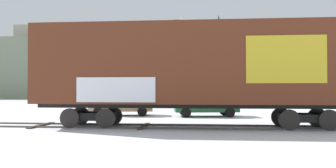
# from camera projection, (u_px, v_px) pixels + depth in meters

# --- Properties ---
(ground_plane) EXTENTS (260.00, 260.00, 0.00)m
(ground_plane) POSITION_uv_depth(u_px,v_px,m) (190.00, 127.00, 15.24)
(ground_plane) COLOR silver
(track) EXTENTS (60.02, 3.14, 0.08)m
(track) POSITION_uv_depth(u_px,v_px,m) (204.00, 127.00, 15.19)
(track) COLOR #4C4742
(track) RESTS_ON ground_plane
(freight_car) EXTENTS (15.10, 3.05, 5.06)m
(freight_car) POSITION_uv_depth(u_px,v_px,m) (195.00, 66.00, 15.27)
(freight_car) COLOR #5B2B19
(freight_car) RESTS_ON ground_plane
(flagpole) EXTENTS (1.47, 0.27, 8.33)m
(flagpole) POSITION_uv_depth(u_px,v_px,m) (179.00, 51.00, 28.81)
(flagpole) COLOR silver
(flagpole) RESTS_ON ground_plane
(hillside) EXTENTS (149.54, 36.88, 16.11)m
(hillside) POSITION_uv_depth(u_px,v_px,m) (191.00, 72.00, 74.95)
(hillside) COLOR slate
(hillside) RESTS_ON ground_plane
(parked_car_tan) EXTENTS (4.46, 2.36, 1.64)m
(parked_car_tan) POSITION_uv_depth(u_px,v_px,m) (121.00, 104.00, 22.21)
(parked_car_tan) COLOR #9E8966
(parked_car_tan) RESTS_ON ground_plane
(parked_car_green) EXTENTS (4.32, 2.30, 1.64)m
(parked_car_green) POSITION_uv_depth(u_px,v_px,m) (205.00, 104.00, 21.40)
(parked_car_green) COLOR #1E5933
(parked_car_green) RESTS_ON ground_plane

